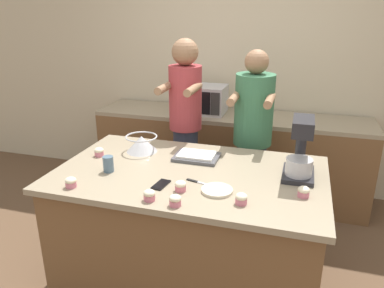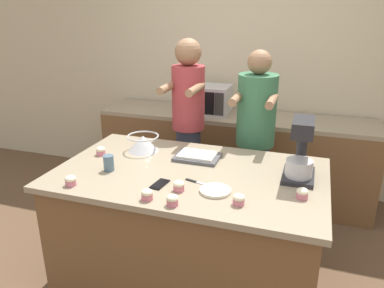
% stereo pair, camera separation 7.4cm
% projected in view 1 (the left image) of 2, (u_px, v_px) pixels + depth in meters
% --- Properties ---
extents(ground_plane, '(16.00, 16.00, 0.00)m').
position_uv_depth(ground_plane, '(190.00, 278.00, 2.85)').
color(ground_plane, brown).
extents(back_wall, '(10.00, 0.06, 2.70)m').
position_uv_depth(back_wall, '(239.00, 66.00, 4.00)').
color(back_wall, beige).
rests_on(back_wall, ground_plane).
extents(island_counter, '(1.82, 1.09, 0.89)m').
position_uv_depth(island_counter, '(190.00, 227.00, 2.69)').
color(island_counter, brown).
rests_on(island_counter, ground_plane).
extents(back_counter, '(2.80, 0.60, 0.90)m').
position_uv_depth(back_counter, '(229.00, 155.00, 4.00)').
color(back_counter, brown).
rests_on(back_counter, ground_plane).
extents(person_left, '(0.31, 0.48, 1.70)m').
position_uv_depth(person_left, '(185.00, 128.00, 3.34)').
color(person_left, '#33384C').
rests_on(person_left, ground_plane).
extents(person_right, '(0.34, 0.50, 1.63)m').
position_uv_depth(person_right, '(252.00, 141.00, 3.21)').
color(person_right, '#33384C').
rests_on(person_right, ground_plane).
extents(stand_mixer, '(0.20, 0.30, 0.40)m').
position_uv_depth(stand_mixer, '(300.00, 152.00, 2.41)').
color(stand_mixer, '#232328').
rests_on(stand_mixer, island_counter).
extents(mixing_bowl, '(0.25, 0.25, 0.13)m').
position_uv_depth(mixing_bowl, '(142.00, 143.00, 2.88)').
color(mixing_bowl, '#BCBCC1').
rests_on(mixing_bowl, island_counter).
extents(baking_tray, '(0.32, 0.23, 0.04)m').
position_uv_depth(baking_tray, '(197.00, 156.00, 2.75)').
color(baking_tray, '#4C4C51').
rests_on(baking_tray, island_counter).
extents(microwave_oven, '(0.45, 0.35, 0.28)m').
position_uv_depth(microwave_oven, '(204.00, 99.00, 3.87)').
color(microwave_oven, '#B7B7BC').
rests_on(microwave_oven, back_counter).
extents(cell_phone, '(0.09, 0.15, 0.01)m').
position_uv_depth(cell_phone, '(161.00, 185.00, 2.34)').
color(cell_phone, black).
rests_on(cell_phone, island_counter).
extents(drinking_glass, '(0.07, 0.07, 0.11)m').
position_uv_depth(drinking_glass, '(108.00, 164.00, 2.52)').
color(drinking_glass, slate).
rests_on(drinking_glass, island_counter).
extents(small_plate, '(0.19, 0.19, 0.02)m').
position_uv_depth(small_plate, '(217.00, 190.00, 2.26)').
color(small_plate, beige).
rests_on(small_plate, island_counter).
extents(knife, '(0.22, 0.07, 0.01)m').
position_uv_depth(knife, '(200.00, 183.00, 2.37)').
color(knife, '#BCBCC1').
rests_on(knife, island_counter).
extents(cupcake_0, '(0.07, 0.07, 0.07)m').
position_uv_depth(cupcake_0, '(71.00, 182.00, 2.31)').
color(cupcake_0, '#D17084').
rests_on(cupcake_0, island_counter).
extents(cupcake_1, '(0.07, 0.07, 0.07)m').
position_uv_depth(cupcake_1, '(304.00, 192.00, 2.19)').
color(cupcake_1, '#D17084').
rests_on(cupcake_1, island_counter).
extents(cupcake_2, '(0.07, 0.07, 0.07)m').
position_uv_depth(cupcake_2, '(241.00, 199.00, 2.11)').
color(cupcake_2, '#D17084').
rests_on(cupcake_2, island_counter).
extents(cupcake_3, '(0.07, 0.07, 0.07)m').
position_uv_depth(cupcake_3, '(175.00, 200.00, 2.09)').
color(cupcake_3, '#D17084').
rests_on(cupcake_3, island_counter).
extents(cupcake_4, '(0.07, 0.07, 0.07)m').
position_uv_depth(cupcake_4, '(180.00, 186.00, 2.26)').
color(cupcake_4, '#D17084').
rests_on(cupcake_4, island_counter).
extents(cupcake_5, '(0.07, 0.07, 0.07)m').
position_uv_depth(cupcake_5, '(149.00, 195.00, 2.15)').
color(cupcake_5, '#D17084').
rests_on(cupcake_5, island_counter).
extents(cupcake_6, '(0.07, 0.07, 0.07)m').
position_uv_depth(cupcake_6, '(99.00, 152.00, 2.79)').
color(cupcake_6, '#D17084').
rests_on(cupcake_6, island_counter).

